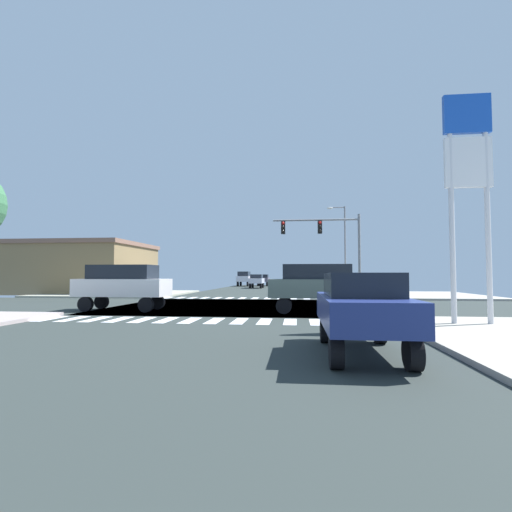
% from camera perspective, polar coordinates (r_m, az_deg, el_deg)
% --- Properties ---
extents(ground, '(90.00, 90.00, 0.05)m').
position_cam_1_polar(ground, '(22.59, -2.84, -7.55)').
color(ground, '#2B3331').
extents(sidewalk_corner_ne, '(12.00, 12.00, 0.14)m').
position_cam_1_polar(sidewalk_corner_ne, '(35.56, 21.73, -5.48)').
color(sidewalk_corner_ne, '#A09B91').
rests_on(sidewalk_corner_ne, ground).
extents(sidewalk_corner_nw, '(12.00, 12.00, 0.14)m').
position_cam_1_polar(sidewalk_corner_nw, '(38.05, -19.65, -5.33)').
color(sidewalk_corner_nw, '#A0A18F').
rests_on(sidewalk_corner_nw, ground).
extents(crosswalk_near, '(13.50, 2.00, 0.01)m').
position_cam_1_polar(crosswalk_near, '(15.51, -8.07, -9.59)').
color(crosswalk_near, silver).
rests_on(crosswalk_near, ground).
extents(crosswalk_far, '(13.50, 2.00, 0.01)m').
position_cam_1_polar(crosswalk_far, '(29.83, -1.11, -6.35)').
color(crosswalk_far, silver).
rests_on(crosswalk_far, ground).
extents(traffic_signal_mast, '(6.61, 0.55, 6.43)m').
position_cam_1_polar(traffic_signal_mast, '(29.36, 10.32, 2.91)').
color(traffic_signal_mast, gray).
rests_on(traffic_signal_mast, ground).
extents(gas_station_sign, '(1.60, 0.20, 8.27)m').
position_cam_1_polar(gas_station_sign, '(15.74, 29.26, 11.88)').
color(gas_station_sign, silver).
rests_on(gas_station_sign, ground).
extents(street_lamp, '(1.78, 0.32, 8.40)m').
position_cam_1_polar(street_lamp, '(37.13, 12.88, 2.12)').
color(street_lamp, gray).
rests_on(street_lamp, ground).
extents(bank_building, '(16.75, 10.76, 5.05)m').
position_cam_1_polar(bank_building, '(43.30, -26.32, -1.61)').
color(bank_building, olive).
rests_on(bank_building, ground).
extents(suv_nearside_1, '(1.96, 4.60, 2.34)m').
position_cam_1_polar(suv_nearside_1, '(61.37, -1.80, -3.24)').
color(suv_nearside_1, black).
rests_on(suv_nearside_1, ground).
extents(sedan_farside_1, '(1.80, 4.30, 1.88)m').
position_cam_1_polar(sedan_farside_1, '(9.20, 15.50, -7.21)').
color(sedan_farside_1, black).
rests_on(sedan_farside_1, ground).
extents(sedan_crossing_2, '(1.80, 4.30, 1.88)m').
position_cam_1_polar(sedan_crossing_2, '(62.45, 1.11, -3.49)').
color(sedan_crossing_2, black).
rests_on(sedan_crossing_2, ground).
extents(sedan_queued_3, '(1.80, 4.30, 1.88)m').
position_cam_1_polar(sedan_queued_3, '(52.08, 0.10, -3.62)').
color(sedan_queued_3, black).
rests_on(sedan_queued_3, ground).
extents(suv_leading_2, '(4.60, 1.96, 2.34)m').
position_cam_1_polar(suv_leading_2, '(20.76, -19.35, -3.89)').
color(suv_leading_2, black).
rests_on(suv_leading_2, ground).
extents(suv_middle_3, '(4.60, 1.96, 2.34)m').
position_cam_1_polar(suv_middle_3, '(18.76, 9.06, -4.14)').
color(suv_middle_3, black).
rests_on(suv_middle_3, ground).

